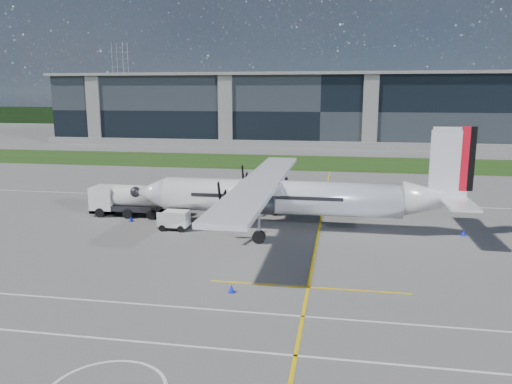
% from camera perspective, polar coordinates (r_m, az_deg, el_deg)
% --- Properties ---
extents(ground, '(400.00, 400.00, 0.00)m').
position_cam_1_polar(ground, '(75.19, 6.16, 2.51)').
color(ground, '#615E5C').
rests_on(ground, ground).
extents(grass_strip, '(400.00, 18.00, 0.04)m').
position_cam_1_polar(grass_strip, '(83.09, 6.53, 3.35)').
color(grass_strip, '#1D3E11').
rests_on(grass_strip, ground).
extents(terminal_building, '(120.00, 20.00, 15.00)m').
position_cam_1_polar(terminal_building, '(114.33, 7.61, 9.25)').
color(terminal_building, black).
rests_on(terminal_building, ground).
extents(tree_line, '(400.00, 6.00, 6.00)m').
position_cam_1_polar(tree_line, '(174.44, 8.41, 8.43)').
color(tree_line, black).
rests_on(tree_line, ground).
extents(pylon_west, '(9.00, 4.60, 30.00)m').
position_cam_1_polar(pylon_west, '(202.76, -15.15, 11.94)').
color(pylon_west, gray).
rests_on(pylon_west, ground).
extents(yellow_taxiway_centerline, '(0.20, 70.00, 0.01)m').
position_cam_1_polar(yellow_taxiway_centerline, '(45.65, 7.40, -3.27)').
color(yellow_taxiway_centerline, yellow).
rests_on(yellow_taxiway_centerline, ground).
extents(white_lane_line, '(90.00, 0.15, 0.01)m').
position_cam_1_polar(white_lane_line, '(23.66, -3.08, -17.56)').
color(white_lane_line, white).
rests_on(white_lane_line, ground).
extents(turboprop_aircraft, '(28.46, 29.51, 8.85)m').
position_cam_1_polar(turboprop_aircraft, '(41.74, 4.24, 1.63)').
color(turboprop_aircraft, silver).
rests_on(turboprop_aircraft, ground).
extents(fuel_tanker_truck, '(7.78, 2.53, 2.92)m').
position_cam_1_polar(fuel_tanker_truck, '(48.52, -14.74, -0.91)').
color(fuel_tanker_truck, silver).
rests_on(fuel_tanker_truck, ground).
extents(baggage_tug, '(2.70, 1.62, 1.62)m').
position_cam_1_polar(baggage_tug, '(42.80, -9.36, -3.20)').
color(baggage_tug, white).
rests_on(baggage_tug, ground).
extents(ground_crew_person, '(0.60, 0.83, 2.00)m').
position_cam_1_polar(ground_crew_person, '(44.26, -9.21, -2.45)').
color(ground_crew_person, '#F25907').
rests_on(ground_crew_person, ground).
extents(safety_cone_nose_stbd, '(0.36, 0.36, 0.50)m').
position_cam_1_polar(safety_cone_nose_stbd, '(46.62, -11.16, -2.77)').
color(safety_cone_nose_stbd, '#0D1BE6').
rests_on(safety_cone_nose_stbd, ground).
extents(safety_cone_portwing, '(0.36, 0.36, 0.50)m').
position_cam_1_polar(safety_cone_portwing, '(29.51, -2.82, -10.95)').
color(safety_cone_portwing, '#0D1BE6').
rests_on(safety_cone_portwing, ground).
extents(safety_cone_fwd, '(0.36, 0.36, 0.50)m').
position_cam_1_polar(safety_cone_fwd, '(46.35, -14.08, -2.98)').
color(safety_cone_fwd, '#0D1BE6').
rests_on(safety_cone_fwd, ground).
extents(safety_cone_tail, '(0.36, 0.36, 0.50)m').
position_cam_1_polar(safety_cone_tail, '(43.88, 22.62, -4.33)').
color(safety_cone_tail, '#0D1BE6').
rests_on(safety_cone_tail, ground).
extents(safety_cone_stbdwing, '(0.36, 0.36, 0.50)m').
position_cam_1_polar(safety_cone_stbdwing, '(57.13, 3.45, 0.01)').
color(safety_cone_stbdwing, '#0D1BE6').
rests_on(safety_cone_stbdwing, ground).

